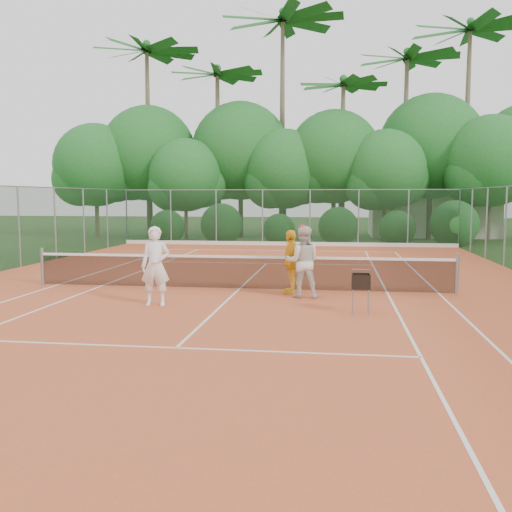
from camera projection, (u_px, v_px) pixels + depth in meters
The scene contains 14 objects.
ground at pixel (239, 290), 16.16m from camera, with size 120.00×120.00×0.00m, color #214117.
clay_court at pixel (239, 290), 16.16m from camera, with size 18.00×36.00×0.02m, color #CB592E.
club_building at pixel (431, 214), 38.38m from camera, with size 8.00×5.00×3.00m, color beige.
tennis_net at pixel (239, 271), 16.10m from camera, with size 11.97×0.10×1.10m.
player_white at pixel (156, 266), 13.67m from camera, with size 0.70×0.46×1.91m, color white.
player_center_grp at pixel (303, 262), 14.77m from camera, with size 0.94×0.75×1.89m.
player_yellow at pixel (291, 262), 15.37m from camera, with size 1.01×0.42×1.73m, color yellow.
ball_hopper at pixel (361, 282), 12.71m from camera, with size 0.39×0.39×0.90m.
stray_ball_a at pixel (197, 253), 26.16m from camera, with size 0.07×0.07×0.07m, color #B6D932.
stray_ball_b at pixel (259, 252), 26.69m from camera, with size 0.07×0.07×0.07m, color yellow.
stray_ball_c at pixel (300, 256), 25.13m from camera, with size 0.07×0.07×0.07m, color yellow.
court_markings at pixel (239, 289), 16.16m from camera, with size 11.03×23.83×0.01m.
fence_back at pixel (286, 218), 30.77m from camera, with size 18.07×0.07×3.00m.
tropical_treeline at pixel (317, 157), 35.35m from camera, with size 32.10×8.49×15.03m.
Camera 1 is at (2.72, -15.75, 2.62)m, focal length 40.00 mm.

